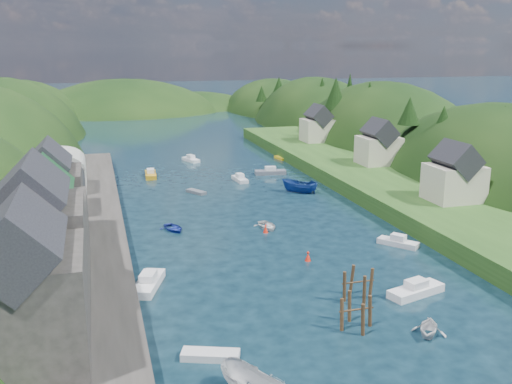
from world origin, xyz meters
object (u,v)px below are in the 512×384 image
object	(u,v)px
piling_cluster_far	(358,288)
channel_buoy_far	(266,229)
channel_buoy_near	(308,257)
piling_cluster_near	(356,316)

from	to	relation	value
piling_cluster_far	channel_buoy_far	bearing A→B (deg)	96.76
channel_buoy_near	channel_buoy_far	xyz separation A→B (m)	(-1.69, 10.83, 0.00)
channel_buoy_far	piling_cluster_far	bearing A→B (deg)	-83.24
piling_cluster_near	channel_buoy_far	distance (m)	26.76
piling_cluster_near	channel_buoy_near	bearing A→B (deg)	83.78
piling_cluster_far	channel_buoy_far	size ratio (longest dim) A/B	3.31
piling_cluster_far	channel_buoy_near	size ratio (longest dim) A/B	3.31
channel_buoy_near	channel_buoy_far	world-z (taller)	same
piling_cluster_far	channel_buoy_far	world-z (taller)	piling_cluster_far
channel_buoy_near	channel_buoy_far	size ratio (longest dim) A/B	1.00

